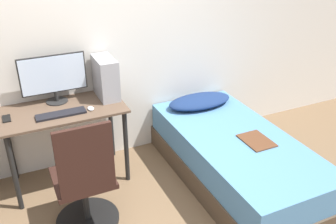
% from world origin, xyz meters
% --- Properties ---
extents(wall_back, '(8.00, 0.05, 2.50)m').
position_xyz_m(wall_back, '(0.00, 1.43, 1.25)').
color(wall_back, silver).
rests_on(wall_back, ground_plane).
extents(desk, '(1.11, 0.59, 0.78)m').
position_xyz_m(desk, '(-0.33, 1.11, 0.66)').
color(desk, brown).
rests_on(desk, ground_plane).
extents(office_chair, '(0.53, 0.53, 1.03)m').
position_xyz_m(office_chair, '(-0.33, 0.39, 0.40)').
color(office_chair, black).
rests_on(office_chair, ground_plane).
extents(bed, '(0.95, 1.97, 0.50)m').
position_xyz_m(bed, '(1.13, 0.42, 0.25)').
color(bed, '#4C3D2D').
rests_on(bed, ground_plane).
extents(pillow, '(0.72, 0.36, 0.11)m').
position_xyz_m(pillow, '(1.13, 1.14, 0.55)').
color(pillow, navy).
rests_on(pillow, bed).
extents(magazine, '(0.24, 0.32, 0.01)m').
position_xyz_m(magazine, '(1.24, 0.27, 0.51)').
color(magazine, '#56331E').
rests_on(magazine, bed).
extents(monitor, '(0.60, 0.20, 0.46)m').
position_xyz_m(monitor, '(-0.34, 1.29, 1.03)').
color(monitor, black).
rests_on(monitor, desk).
extents(keyboard, '(0.43, 0.12, 0.02)m').
position_xyz_m(keyboard, '(-0.36, 0.99, 0.79)').
color(keyboard, black).
rests_on(keyboard, desk).
extents(pc_tower, '(0.17, 0.36, 0.39)m').
position_xyz_m(pc_tower, '(0.12, 1.20, 0.98)').
color(pc_tower, '#99999E').
rests_on(pc_tower, desk).
extents(mouse, '(0.06, 0.09, 0.02)m').
position_xyz_m(mouse, '(-0.10, 0.99, 0.79)').
color(mouse, silver).
rests_on(mouse, desk).
extents(phone, '(0.07, 0.14, 0.01)m').
position_xyz_m(phone, '(-0.80, 1.11, 0.78)').
color(phone, black).
rests_on(phone, desk).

